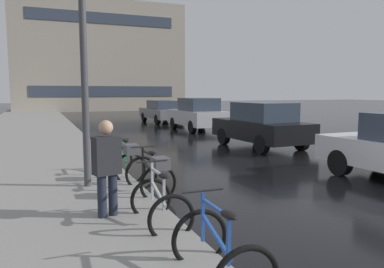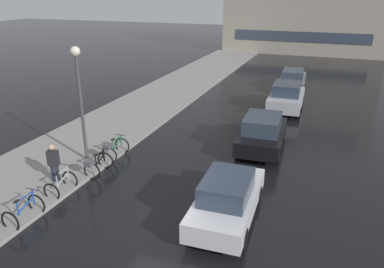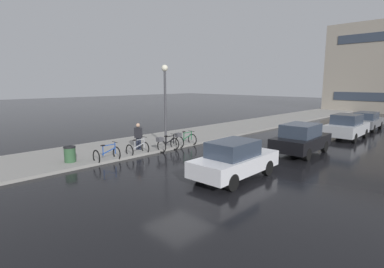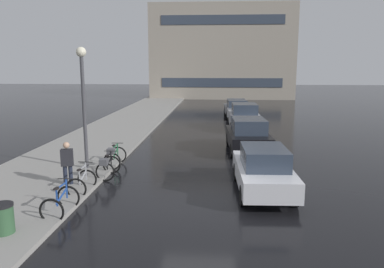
% 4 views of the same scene
% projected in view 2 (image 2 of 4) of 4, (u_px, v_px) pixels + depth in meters
% --- Properties ---
extents(ground_plane, '(140.00, 140.00, 0.00)m').
position_uv_depth(ground_plane, '(151.00, 225.00, 11.76)').
color(ground_plane, black).
extents(sidewalk_kerb, '(4.80, 60.00, 0.14)m').
position_uv_depth(sidewalk_kerb, '(136.00, 112.00, 22.43)').
color(sidewalk_kerb, gray).
rests_on(sidewalk_kerb, ground).
extents(bicycle_nearest, '(0.73, 1.16, 0.96)m').
position_uv_depth(bicycle_nearest, '(24.00, 211.00, 11.79)').
color(bicycle_nearest, black).
rests_on(bicycle_nearest, ground).
extents(bicycle_second, '(0.69, 1.07, 0.99)m').
position_uv_depth(bicycle_second, '(61.00, 185.00, 13.43)').
color(bicycle_second, black).
rests_on(bicycle_second, ground).
extents(bicycle_third, '(0.77, 1.35, 0.94)m').
position_uv_depth(bicycle_third, '(97.00, 164.00, 14.76)').
color(bicycle_third, black).
rests_on(bicycle_third, ground).
extents(bicycle_farthest, '(0.76, 1.45, 0.98)m').
position_uv_depth(bicycle_farthest, '(114.00, 149.00, 16.17)').
color(bicycle_farthest, black).
rests_on(bicycle_farthest, ground).
extents(car_white, '(1.85, 4.20, 1.58)m').
position_uv_depth(car_white, '(227.00, 198.00, 11.77)').
color(car_white, silver).
rests_on(car_white, ground).
extents(car_black, '(2.08, 4.15, 1.67)m').
position_uv_depth(car_black, '(262.00, 133.00, 17.02)').
color(car_black, black).
rests_on(car_black, ground).
extents(car_silver, '(2.00, 4.11, 1.73)m').
position_uv_depth(car_silver, '(286.00, 97.00, 22.63)').
color(car_silver, '#B2B5BA').
rests_on(car_silver, ground).
extents(car_grey, '(1.97, 4.40, 1.47)m').
position_uv_depth(car_grey, '(293.00, 79.00, 27.52)').
color(car_grey, slate).
rests_on(car_grey, ground).
extents(pedestrian, '(0.45, 0.33, 1.64)m').
position_uv_depth(pedestrian, '(54.00, 162.00, 13.93)').
color(pedestrian, '#1E2333').
rests_on(pedestrian, ground).
extents(streetlamp, '(0.39, 0.39, 4.91)m').
position_uv_depth(streetlamp, '(79.00, 89.00, 14.90)').
color(streetlamp, '#424247').
rests_on(streetlamp, ground).
extents(building_facade_main, '(17.80, 8.25, 11.52)m').
position_uv_depth(building_facade_main, '(307.00, 0.00, 43.36)').
color(building_facade_main, '#9E9384').
rests_on(building_facade_main, ground).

